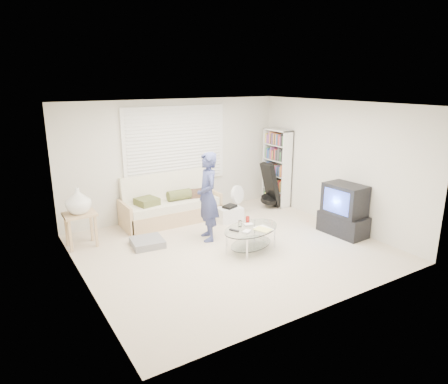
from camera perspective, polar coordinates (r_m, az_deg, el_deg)
ground at (r=7.14m, az=1.08°, el=-8.05°), size 5.00×5.00×0.00m
room_shell at (r=7.05m, az=-0.96°, el=5.52°), size 5.02×4.52×2.51m
window_blinds at (r=8.57m, az=-6.91°, el=6.70°), size 2.32×0.08×1.62m
futon_sofa at (r=8.43m, az=-7.66°, el=-2.03°), size 2.04×0.82×1.00m
grey_floor_pillow at (r=7.36m, az=-10.88°, el=-7.07°), size 0.60×0.60×0.12m
side_table at (r=7.40m, az=-20.09°, el=-1.52°), size 0.55×0.44×1.09m
bookshelf at (r=9.45m, az=7.54°, el=3.47°), size 0.28×0.75×1.78m
guitar_case at (r=9.25m, az=6.64°, el=0.53°), size 0.43×0.39×1.04m
floor_fan at (r=8.73m, az=1.89°, el=-0.82°), size 0.42×0.28×0.68m
storage_bin at (r=8.40m, az=0.83°, el=-3.15°), size 0.53×0.39×0.35m
tv_unit at (r=7.95m, az=16.75°, el=-2.52°), size 0.55×0.94×0.99m
coffee_table at (r=6.94m, az=3.88°, el=-5.78°), size 1.29×1.01×0.54m
standing_person at (r=7.28m, az=-2.35°, el=-0.69°), size 0.53×0.68×1.64m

